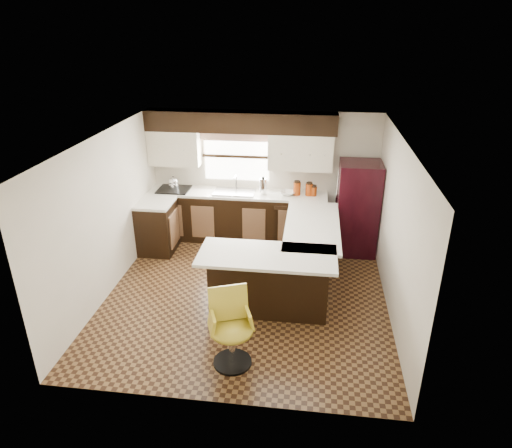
# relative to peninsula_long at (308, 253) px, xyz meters

# --- Properties ---
(floor) EXTENTS (4.40, 4.40, 0.00)m
(floor) POSITION_rel_peninsula_long_xyz_m (-0.90, -0.62, -0.45)
(floor) COLOR #49301A
(floor) RESTS_ON ground
(ceiling) EXTENTS (4.40, 4.40, 0.00)m
(ceiling) POSITION_rel_peninsula_long_xyz_m (-0.90, -0.62, 1.95)
(ceiling) COLOR silver
(ceiling) RESTS_ON wall_back
(wall_back) EXTENTS (4.40, 0.00, 4.40)m
(wall_back) POSITION_rel_peninsula_long_xyz_m (-0.90, 1.58, 0.75)
(wall_back) COLOR beige
(wall_back) RESTS_ON floor
(wall_front) EXTENTS (4.40, 0.00, 4.40)m
(wall_front) POSITION_rel_peninsula_long_xyz_m (-0.90, -2.83, 0.75)
(wall_front) COLOR beige
(wall_front) RESTS_ON floor
(wall_left) EXTENTS (0.00, 4.40, 4.40)m
(wall_left) POSITION_rel_peninsula_long_xyz_m (-3.00, -0.62, 0.75)
(wall_left) COLOR beige
(wall_left) RESTS_ON floor
(wall_right) EXTENTS (0.00, 4.40, 4.40)m
(wall_right) POSITION_rel_peninsula_long_xyz_m (1.20, -0.62, 0.75)
(wall_right) COLOR beige
(wall_right) RESTS_ON floor
(base_cab_back) EXTENTS (3.30, 0.60, 0.90)m
(base_cab_back) POSITION_rel_peninsula_long_xyz_m (-1.35, 1.28, 0.00)
(base_cab_back) COLOR black
(base_cab_back) RESTS_ON floor
(base_cab_left) EXTENTS (0.60, 0.70, 0.90)m
(base_cab_left) POSITION_rel_peninsula_long_xyz_m (-2.70, 0.62, 0.00)
(base_cab_left) COLOR black
(base_cab_left) RESTS_ON floor
(counter_back) EXTENTS (3.30, 0.60, 0.04)m
(counter_back) POSITION_rel_peninsula_long_xyz_m (-1.35, 1.28, 0.47)
(counter_back) COLOR silver
(counter_back) RESTS_ON base_cab_back
(counter_left) EXTENTS (0.60, 0.70, 0.04)m
(counter_left) POSITION_rel_peninsula_long_xyz_m (-2.70, 0.62, 0.47)
(counter_left) COLOR silver
(counter_left) RESTS_ON base_cab_left
(soffit) EXTENTS (3.40, 0.35, 0.36)m
(soffit) POSITION_rel_peninsula_long_xyz_m (-1.30, 1.40, 1.77)
(soffit) COLOR black
(soffit) RESTS_ON wall_back
(upper_cab_left) EXTENTS (0.94, 0.35, 0.64)m
(upper_cab_left) POSITION_rel_peninsula_long_xyz_m (-2.52, 1.40, 1.27)
(upper_cab_left) COLOR beige
(upper_cab_left) RESTS_ON wall_back
(upper_cab_right) EXTENTS (1.14, 0.35, 0.64)m
(upper_cab_right) POSITION_rel_peninsula_long_xyz_m (-0.22, 1.40, 1.27)
(upper_cab_right) COLOR beige
(upper_cab_right) RESTS_ON wall_back
(window_pane) EXTENTS (1.20, 0.02, 0.90)m
(window_pane) POSITION_rel_peninsula_long_xyz_m (-1.40, 1.56, 1.10)
(window_pane) COLOR white
(window_pane) RESTS_ON wall_back
(valance) EXTENTS (1.30, 0.06, 0.18)m
(valance) POSITION_rel_peninsula_long_xyz_m (-1.40, 1.52, 1.49)
(valance) COLOR #D19B93
(valance) RESTS_ON wall_back
(sink) EXTENTS (0.75, 0.45, 0.03)m
(sink) POSITION_rel_peninsula_long_xyz_m (-1.40, 1.25, 0.51)
(sink) COLOR #B2B2B7
(sink) RESTS_ON counter_back
(dishwasher) EXTENTS (0.58, 0.03, 0.78)m
(dishwasher) POSITION_rel_peninsula_long_xyz_m (-0.35, 0.99, -0.02)
(dishwasher) COLOR black
(dishwasher) RESTS_ON floor
(cooktop) EXTENTS (0.58, 0.50, 0.02)m
(cooktop) POSITION_rel_peninsula_long_xyz_m (-2.55, 1.25, 0.51)
(cooktop) COLOR black
(cooktop) RESTS_ON counter_back
(peninsula_long) EXTENTS (0.60, 1.95, 0.90)m
(peninsula_long) POSITION_rel_peninsula_long_xyz_m (0.00, 0.00, 0.00)
(peninsula_long) COLOR black
(peninsula_long) RESTS_ON floor
(peninsula_return) EXTENTS (1.65, 0.60, 0.90)m
(peninsula_return) POSITION_rel_peninsula_long_xyz_m (-0.53, -0.97, 0.00)
(peninsula_return) COLOR black
(peninsula_return) RESTS_ON floor
(counter_pen_long) EXTENTS (0.84, 1.95, 0.04)m
(counter_pen_long) POSITION_rel_peninsula_long_xyz_m (0.05, 0.00, 0.47)
(counter_pen_long) COLOR silver
(counter_pen_long) RESTS_ON peninsula_long
(counter_pen_return) EXTENTS (1.89, 0.84, 0.04)m
(counter_pen_return) POSITION_rel_peninsula_long_xyz_m (-0.55, -1.06, 0.47)
(counter_pen_return) COLOR silver
(counter_pen_return) RESTS_ON peninsula_return
(refrigerator) EXTENTS (0.71, 0.68, 1.66)m
(refrigerator) POSITION_rel_peninsula_long_xyz_m (0.82, 1.05, 0.38)
(refrigerator) COLOR black
(refrigerator) RESTS_ON floor
(bar_chair) EXTENTS (0.67, 0.67, 0.97)m
(bar_chair) POSITION_rel_peninsula_long_xyz_m (-0.85, -2.18, 0.04)
(bar_chair) COLOR gold
(bar_chair) RESTS_ON floor
(kettle) EXTENTS (0.18, 0.18, 0.24)m
(kettle) POSITION_rel_peninsula_long_xyz_m (-2.55, 1.26, 0.64)
(kettle) COLOR silver
(kettle) RESTS_ON cooktop
(percolator) EXTENTS (0.13, 0.13, 0.29)m
(percolator) POSITION_rel_peninsula_long_xyz_m (-0.87, 1.28, 0.64)
(percolator) COLOR silver
(percolator) RESTS_ON counter_back
(mixing_bowl) EXTENTS (0.33, 0.33, 0.07)m
(mixing_bowl) POSITION_rel_peninsula_long_xyz_m (-0.42, 1.28, 0.53)
(mixing_bowl) COLOR white
(mixing_bowl) RESTS_ON counter_back
(canister_large) EXTENTS (0.13, 0.13, 0.24)m
(canister_large) POSITION_rel_peninsula_long_xyz_m (-0.26, 1.30, 0.61)
(canister_large) COLOR #96350A
(canister_large) RESTS_ON counter_back
(canister_med) EXTENTS (0.13, 0.13, 0.22)m
(canister_med) POSITION_rel_peninsula_long_xyz_m (-0.04, 1.30, 0.60)
(canister_med) COLOR #96350A
(canister_med) RESTS_ON counter_back
(canister_small) EXTENTS (0.12, 0.12, 0.16)m
(canister_small) POSITION_rel_peninsula_long_xyz_m (0.04, 1.30, 0.58)
(canister_small) COLOR #96350A
(canister_small) RESTS_ON counter_back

